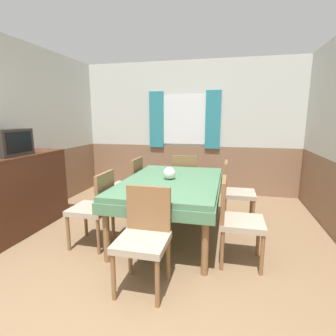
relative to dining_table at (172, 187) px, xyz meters
name	(u,v)px	position (x,y,z in m)	size (l,w,h in m)	color
ground_plane	(104,335)	(-0.10, -1.75, -0.63)	(16.00, 16.00, 0.00)	#846647
wall_back	(189,128)	(-0.11, 2.05, 0.68)	(4.66, 0.09, 2.60)	silver
wall_left	(26,132)	(-2.26, 0.14, 0.67)	(0.05, 4.18, 2.60)	silver
dining_table	(172,187)	(0.00, 0.00, 0.00)	(1.22, 1.88, 0.73)	#4C7A56
chair_right_far	(235,190)	(0.80, 0.54, -0.13)	(0.44, 0.44, 0.90)	brown
chair_head_near	(144,234)	(0.00, -1.13, -0.13)	(0.44, 0.44, 0.90)	brown
chair_left_far	(129,184)	(-0.80, 0.54, -0.13)	(0.44, 0.44, 0.90)	brown
chair_head_window	(186,178)	(0.00, 1.13, -0.13)	(0.44, 0.44, 0.90)	brown
chair_right_near	(236,217)	(0.80, -0.54, -0.13)	(0.44, 0.44, 0.90)	brown
chair_left_near	(95,206)	(-0.80, -0.54, -0.13)	(0.44, 0.44, 0.90)	brown
sideboard	(19,193)	(-1.99, -0.40, -0.10)	(0.46, 1.48, 1.04)	#4C2819
tv	(10,143)	(-1.96, -0.48, 0.58)	(0.29, 0.49, 0.34)	#2D2823
vase	(169,173)	(-0.03, 0.01, 0.18)	(0.16, 0.16, 0.16)	silver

